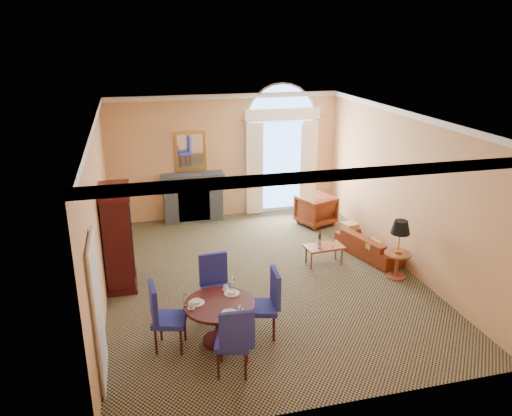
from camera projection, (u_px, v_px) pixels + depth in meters
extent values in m
plane|color=#131137|center=(262.00, 277.00, 10.01)|extent=(7.50, 7.50, 0.00)
cube|color=#E2A66C|center=(225.00, 157.00, 12.90)|extent=(6.00, 0.04, 3.20)
cube|color=#E2A66C|center=(98.00, 215.00, 8.78)|extent=(0.04, 7.50, 3.20)
cube|color=#E2A66C|center=(404.00, 190.00, 10.17)|extent=(0.04, 7.50, 3.20)
cube|color=white|center=(263.00, 117.00, 8.94)|extent=(6.00, 7.50, 0.04)
cube|color=silver|center=(263.00, 121.00, 8.96)|extent=(6.00, 7.50, 0.12)
cube|color=silver|center=(98.00, 313.00, 6.78)|extent=(0.08, 0.90, 2.06)
cube|color=#40464C|center=(193.00, 198.00, 12.84)|extent=(1.50, 0.40, 1.20)
cube|color=#40464C|center=(192.00, 175.00, 12.60)|extent=(1.60, 0.46, 0.08)
cube|color=#EEAB46|center=(190.00, 151.00, 12.60)|extent=(0.80, 0.04, 1.00)
cube|color=white|center=(190.00, 151.00, 12.58)|extent=(0.64, 0.02, 0.84)
cube|color=silver|center=(281.00, 166.00, 13.35)|extent=(1.90, 0.04, 2.50)
cube|color=#7FA0D4|center=(281.00, 166.00, 13.34)|extent=(1.70, 0.02, 2.30)
cylinder|color=silver|center=(281.00, 120.00, 12.93)|extent=(1.90, 0.04, 1.90)
cube|color=#F3E8CE|center=(255.00, 169.00, 13.06)|extent=(0.45, 0.06, 2.45)
cube|color=#F3E8CE|center=(309.00, 166.00, 13.41)|extent=(0.45, 0.06, 2.45)
cube|color=#F3E8CE|center=(283.00, 114.00, 12.77)|extent=(2.00, 0.08, 0.30)
cube|color=black|center=(118.00, 241.00, 9.43)|extent=(0.50, 0.91, 1.83)
cube|color=black|center=(113.00, 191.00, 9.11)|extent=(0.57, 1.00, 0.15)
cube|color=black|center=(122.00, 282.00, 9.72)|extent=(0.57, 1.00, 0.09)
cylinder|color=black|center=(219.00, 305.00, 7.69)|extent=(1.11, 1.11, 0.05)
cylinder|color=black|center=(220.00, 324.00, 7.80)|extent=(0.15, 0.15, 0.65)
cylinder|color=black|center=(220.00, 340.00, 7.90)|extent=(0.55, 0.55, 0.06)
cylinder|color=white|center=(232.00, 293.00, 7.96)|extent=(0.25, 0.25, 0.01)
imported|color=white|center=(232.00, 292.00, 7.95)|extent=(0.15, 0.15, 0.04)
imported|color=white|center=(226.00, 287.00, 8.07)|extent=(0.09, 0.09, 0.07)
cylinder|color=white|center=(197.00, 303.00, 7.68)|extent=(0.25, 0.25, 0.01)
imported|color=white|center=(196.00, 301.00, 7.67)|extent=(0.15, 0.15, 0.04)
imported|color=white|center=(191.00, 306.00, 7.52)|extent=(0.09, 0.09, 0.07)
cylinder|color=white|center=(229.00, 313.00, 7.39)|extent=(0.25, 0.25, 0.01)
imported|color=white|center=(229.00, 312.00, 7.38)|extent=(0.15, 0.15, 0.04)
imported|color=white|center=(241.00, 311.00, 7.40)|extent=(0.09, 0.09, 0.07)
cube|color=navy|center=(215.00, 292.00, 8.44)|extent=(0.61, 0.61, 0.08)
cube|color=navy|center=(213.00, 269.00, 8.55)|extent=(0.49, 0.11, 0.58)
cylinder|color=black|center=(228.00, 300.00, 8.70)|extent=(0.04, 0.04, 0.45)
cylinder|color=black|center=(206.00, 299.00, 8.72)|extent=(0.04, 0.04, 0.45)
cylinder|color=black|center=(225.00, 312.00, 8.34)|extent=(0.04, 0.04, 0.45)
cylinder|color=black|center=(202.00, 311.00, 8.36)|extent=(0.04, 0.04, 0.45)
cube|color=navy|center=(233.00, 342.00, 7.07)|extent=(0.60, 0.60, 0.08)
cube|color=navy|center=(237.00, 331.00, 6.77)|extent=(0.49, 0.11, 0.58)
cylinder|color=black|center=(218.00, 366.00, 6.99)|extent=(0.04, 0.04, 0.45)
cylinder|color=black|center=(246.00, 366.00, 6.98)|extent=(0.04, 0.04, 0.45)
cylinder|color=black|center=(221.00, 350.00, 7.35)|extent=(0.04, 0.04, 0.45)
cylinder|color=black|center=(247.00, 350.00, 7.34)|extent=(0.04, 0.04, 0.45)
cube|color=navy|center=(262.00, 308.00, 7.95)|extent=(0.60, 0.60, 0.08)
cube|color=navy|center=(275.00, 288.00, 7.91)|extent=(0.11, 0.49, 0.58)
cylinder|color=black|center=(274.00, 329.00, 7.86)|extent=(0.04, 0.04, 0.45)
cylinder|color=black|center=(274.00, 316.00, 8.22)|extent=(0.04, 0.04, 0.45)
cylinder|color=black|center=(250.00, 329.00, 7.87)|extent=(0.04, 0.04, 0.45)
cylinder|color=black|center=(251.00, 316.00, 8.23)|extent=(0.04, 0.04, 0.45)
cube|color=navy|center=(170.00, 320.00, 7.62)|extent=(0.60, 0.60, 0.08)
cube|color=navy|center=(153.00, 303.00, 7.47)|extent=(0.11, 0.49, 0.58)
cylinder|color=black|center=(161.00, 328.00, 7.89)|extent=(0.04, 0.04, 0.45)
cylinder|color=black|center=(156.00, 342.00, 7.53)|extent=(0.04, 0.04, 0.45)
cylinder|color=black|center=(185.00, 328.00, 7.88)|extent=(0.04, 0.04, 0.45)
cylinder|color=black|center=(181.00, 342.00, 7.52)|extent=(0.04, 0.04, 0.45)
imported|color=maroon|center=(370.00, 245.00, 10.89)|extent=(1.09, 1.79, 0.49)
imported|color=maroon|center=(316.00, 210.00, 12.64)|extent=(1.06, 1.07, 0.76)
cube|color=brown|center=(324.00, 247.00, 10.47)|extent=(0.83, 0.50, 0.04)
cylinder|color=brown|center=(311.00, 261.00, 10.31)|extent=(0.04, 0.04, 0.36)
cylinder|color=brown|center=(342.00, 257.00, 10.47)|extent=(0.04, 0.04, 0.36)
cylinder|color=brown|center=(306.00, 254.00, 10.60)|extent=(0.04, 0.04, 0.36)
cylinder|color=brown|center=(336.00, 251.00, 10.76)|extent=(0.04, 0.04, 0.36)
cylinder|color=brown|center=(398.00, 254.00, 9.84)|extent=(0.53, 0.53, 0.04)
cylinder|color=brown|center=(397.00, 266.00, 9.93)|extent=(0.07, 0.07, 0.49)
cylinder|color=brown|center=(396.00, 276.00, 10.00)|extent=(0.39, 0.39, 0.04)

